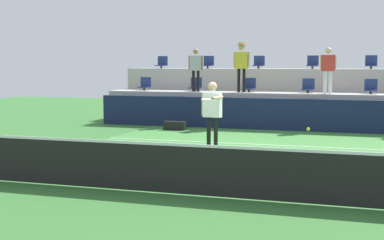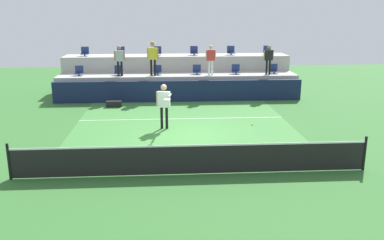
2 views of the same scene
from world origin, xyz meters
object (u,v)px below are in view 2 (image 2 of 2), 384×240
Objects in this scene: stadium_chair_upper_mid_right at (194,51)px; spectator_leaning_on_rail at (269,57)px; stadium_chair_lower_far_left at (79,71)px; stadium_chair_lower_mid_right at (197,70)px; stadium_chair_upper_far_left at (85,52)px; stadium_chair_upper_mid_left at (158,52)px; stadium_chair_upper_far_right at (267,51)px; stadium_chair_upper_right at (231,51)px; stadium_chair_lower_far_right at (274,70)px; stadium_chair_lower_left at (119,71)px; spectator_in_white at (120,58)px; stadium_chair_upper_left at (121,52)px; tennis_player at (164,102)px; stadium_chair_lower_mid_left at (158,71)px; spectator_with_hat at (153,55)px; stadium_chair_lower_right at (236,70)px; equipment_bag at (114,104)px; spectator_in_grey at (211,57)px; tennis_ball at (252,125)px.

spectator_leaning_on_rail is at bearing -29.32° from stadium_chair_upper_mid_right.
stadium_chair_lower_far_left is 1.00× the size of stadium_chair_lower_mid_right.
spectator_leaning_on_rail is at bearing -12.10° from stadium_chair_upper_far_left.
stadium_chair_lower_far_left is 1.00× the size of stadium_chair_upper_mid_left.
stadium_chair_lower_mid_right is 4.76m from stadium_chair_upper_far_right.
stadium_chair_upper_far_left and stadium_chair_upper_right have the same top height.
stadium_chair_lower_left is at bearing 180.00° from stadium_chair_lower_far_right.
spectator_in_white is 8.00m from spectator_leaning_on_rail.
stadium_chair_upper_left is 1.00× the size of stadium_chair_upper_far_right.
stadium_chair_upper_mid_left reaches higher than tennis_player.
stadium_chair_lower_far_left is 1.00× the size of stadium_chair_lower_mid_left.
stadium_chair_lower_mid_left is 1.00× the size of stadium_chair_lower_mid_right.
stadium_chair_lower_far_right is 6.74m from stadium_chair_upper_mid_left.
spectator_leaning_on_rail is at bearing -15.02° from stadium_chair_upper_left.
tennis_player is at bearing -68.89° from spectator_in_white.
stadium_chair_lower_left and stadium_chair_lower_mid_left have the same top height.
spectator_with_hat is 6.25m from spectator_leaning_on_rail.
stadium_chair_upper_far_left is (-8.48, 1.80, 0.85)m from stadium_chair_lower_right.
stadium_chair_lower_mid_right is 0.33× the size of spectator_leaning_on_rail.
stadium_chair_upper_far_left is 3.09m from spectator_in_white.
stadium_chair_upper_right reaches higher than stadium_chair_lower_right.
tennis_player is 8.32m from spectator_leaning_on_rail.
stadium_chair_lower_far_right is 0.68× the size of equipment_bag.
stadium_chair_upper_right is 0.33× the size of spectator_leaning_on_rail.
stadium_chair_upper_mid_right reaches higher than equipment_bag.
stadium_chair_lower_mid_left is 2.15m from spectator_in_white.
stadium_chair_upper_right and stadium_chair_upper_far_right have the same top height.
stadium_chair_lower_mid_right reaches higher than equipment_bag.
stadium_chair_lower_far_left is 4.66m from stadium_chair_upper_mid_left.
stadium_chair_upper_right is (4.30, 0.00, 0.00)m from stadium_chair_upper_mid_left.
tennis_player is at bearing -61.15° from stadium_chair_upper_far_left.
stadium_chair_upper_far_left is 1.00× the size of stadium_chair_upper_mid_left.
stadium_chair_upper_far_right is 9.79m from equipment_bag.
stadium_chair_lower_mid_left is at bearing 59.37° from spectator_with_hat.
stadium_chair_lower_mid_left is 0.32× the size of spectator_in_grey.
stadium_chair_lower_left is 1.00× the size of stadium_chair_upper_left.
spectator_in_white is (-1.98, -0.38, 0.74)m from stadium_chair_lower_mid_left.
spectator_with_hat is (-4.54, -0.38, 0.91)m from stadium_chair_lower_right.
tennis_ball is at bearing -84.13° from stadium_chair_lower_mid_right.
spectator_in_white is at bearing -165.53° from stadium_chair_upper_far_right.
stadium_chair_lower_left is 1.00× the size of stadium_chair_lower_right.
stadium_chair_lower_left is 6.42m from stadium_chair_lower_right.
stadium_chair_upper_right reaches higher than stadium_chair_lower_left.
spectator_in_grey is (7.08, -0.38, 0.75)m from stadium_chair_lower_far_left.
spectator_with_hat is 10.14m from tennis_ball.
equipment_bag is at bearing -91.23° from stadium_chair_lower_left.
spectator_in_grey is (4.97, -0.38, 0.75)m from stadium_chair_lower_left.
spectator_in_grey is at bearing -7.64° from stadium_chair_lower_mid_left.
stadium_chair_lower_mid_left is at bearing 46.52° from equipment_bag.
stadium_chair_lower_left is 5.04m from spectator_in_grey.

